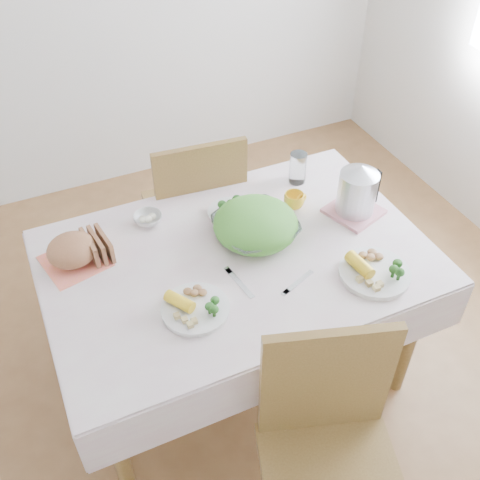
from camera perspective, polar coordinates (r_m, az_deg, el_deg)
name	(u,v)px	position (r m, az deg, el deg)	size (l,w,h in m)	color
floor	(238,369)	(2.79, -0.21, -12.97)	(3.60, 3.60, 0.00)	brown
dining_table	(238,319)	(2.49, -0.23, -8.02)	(1.40, 0.90, 0.75)	brown
tablecloth	(237,257)	(2.21, -0.26, -1.69)	(1.50, 1.00, 0.01)	silver
chair_far	(193,213)	(2.88, -4.76, 2.74)	(0.45, 0.45, 0.99)	brown
salad_bowl	(256,229)	(2.27, 1.59, 1.14)	(0.32, 0.32, 0.08)	white
dinner_plate_left	(195,309)	(2.01, -4.56, -6.99)	(0.25, 0.25, 0.02)	white
dinner_plate_right	(374,273)	(2.18, 13.50, -3.28)	(0.27, 0.27, 0.02)	white
broccoli_plate	(231,212)	(2.40, -0.93, 2.84)	(0.20, 0.20, 0.02)	beige
napkin	(75,261)	(2.28, -16.40, -2.07)	(0.23, 0.23, 0.00)	#FD7A5E
bread_loaf	(72,251)	(2.24, -16.67, -1.04)	(0.19, 0.18, 0.12)	brown
fruit_bowl	(148,219)	(2.38, -9.33, 2.15)	(0.12, 0.12, 0.04)	white
yellow_mug	(294,201)	(2.43, 5.51, 4.02)	(0.09, 0.09, 0.07)	yellow
glass_tumbler	(298,169)	(2.57, 5.88, 7.16)	(0.08, 0.08, 0.15)	white
pink_tray	(354,211)	(2.45, 11.47, 2.90)	(0.20, 0.20, 0.02)	#CE7D87
electric_kettle	(357,190)	(2.38, 11.83, 5.00)	(0.16, 0.16, 0.23)	#B2B5BA
fork_left	(240,283)	(2.10, -0.05, -4.38)	(0.02, 0.18, 0.00)	silver
knife	(298,282)	(2.12, 5.93, -4.27)	(0.02, 0.16, 0.00)	silver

